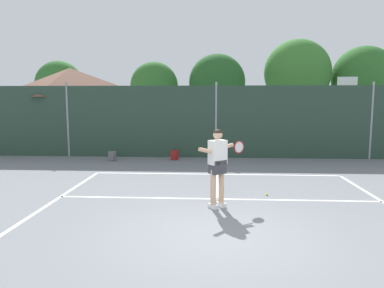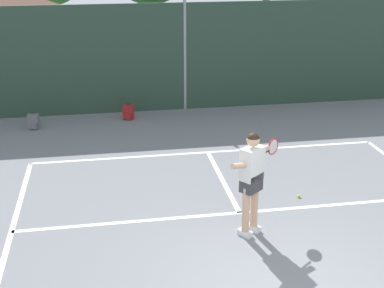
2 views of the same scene
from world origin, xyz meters
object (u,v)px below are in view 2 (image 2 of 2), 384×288
(tennis_ball, at_px, (299,196))
(backpack_grey, at_px, (34,122))
(tennis_player, at_px, (252,175))
(backpack_red, at_px, (128,113))
(basketball_hoop, at_px, (356,16))

(tennis_ball, bearing_deg, backpack_grey, 137.93)
(tennis_player, xyz_separation_m, backpack_red, (-1.72, 6.55, -0.92))
(basketball_hoop, distance_m, tennis_ball, 9.66)
(tennis_player, distance_m, backpack_red, 6.83)
(basketball_hoop, distance_m, backpack_grey, 11.02)
(tennis_player, distance_m, backpack_grey, 7.55)
(backpack_red, bearing_deg, backpack_grey, -171.46)
(tennis_ball, bearing_deg, backpack_red, 119.30)
(basketball_hoop, height_order, tennis_player, basketball_hoop)
(tennis_player, relative_size, backpack_grey, 4.01)
(basketball_hoop, height_order, tennis_ball, basketball_hoop)
(basketball_hoop, bearing_deg, backpack_red, -161.34)
(basketball_hoop, bearing_deg, tennis_player, -123.68)
(basketball_hoop, distance_m, tennis_player, 11.12)
(tennis_player, bearing_deg, tennis_ball, 40.75)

